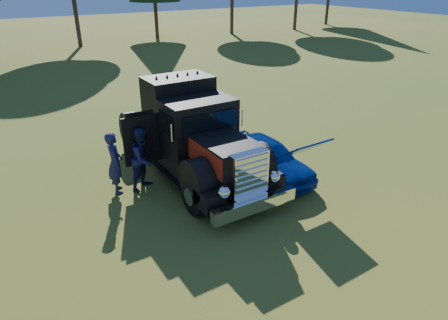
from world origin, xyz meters
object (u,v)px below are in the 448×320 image
(hotrod_coupe, at_px, (266,157))
(spectator_near, at_px, (115,163))
(spectator_far, at_px, (143,159))
(diamond_t_truck, at_px, (192,137))

(hotrod_coupe, bearing_deg, spectator_near, 160.79)
(spectator_near, bearing_deg, spectator_far, -93.10)
(hotrod_coupe, height_order, spectator_far, spectator_far)
(diamond_t_truck, xyz_separation_m, spectator_far, (-1.64, 0.00, -0.33))
(spectator_near, bearing_deg, hotrod_coupe, -98.21)
(diamond_t_truck, height_order, spectator_far, diamond_t_truck)
(diamond_t_truck, height_order, spectator_near, diamond_t_truck)
(hotrod_coupe, relative_size, spectator_far, 2.12)
(hotrod_coupe, xyz_separation_m, spectator_far, (-3.53, 1.31, 0.31))
(diamond_t_truck, height_order, hotrod_coupe, diamond_t_truck)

